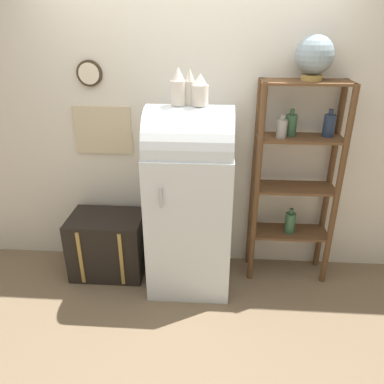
{
  "coord_description": "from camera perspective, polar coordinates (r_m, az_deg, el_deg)",
  "views": [
    {
      "loc": [
        0.2,
        -2.52,
        2.13
      ],
      "look_at": [
        0.02,
        0.22,
        0.86
      ],
      "focal_mm": 35.0,
      "sensor_mm": 36.0,
      "label": 1
    }
  ],
  "objects": [
    {
      "name": "globe",
      "position": [
        3.02,
        18.19,
        19.14
      ],
      "size": [
        0.28,
        0.28,
        0.32
      ],
      "color": "#AD8942",
      "rests_on": "shelf_unit"
    },
    {
      "name": "refrigerator",
      "position": [
        3.05,
        -0.31,
        -0.69
      ],
      "size": [
        0.67,
        0.69,
        1.56
      ],
      "color": "silver",
      "rests_on": "ground_plane"
    },
    {
      "name": "vase_right",
      "position": [
        2.77,
        1.27,
        15.16
      ],
      "size": [
        0.12,
        0.12,
        0.23
      ],
      "color": "silver",
      "rests_on": "refrigerator"
    },
    {
      "name": "vase_center",
      "position": [
        2.8,
        -0.3,
        15.57
      ],
      "size": [
        0.07,
        0.07,
        0.26
      ],
      "color": "beige",
      "rests_on": "refrigerator"
    },
    {
      "name": "vase_left",
      "position": [
        2.79,
        -2.08,
        15.6
      ],
      "size": [
        0.11,
        0.11,
        0.27
      ],
      "color": "silver",
      "rests_on": "refrigerator"
    },
    {
      "name": "suitcase_trunk",
      "position": [
        3.49,
        -12.65,
        -7.79
      ],
      "size": [
        0.64,
        0.46,
        0.56
      ],
      "color": "black",
      "rests_on": "ground_plane"
    },
    {
      "name": "ground_plane",
      "position": [
        3.31,
        -0.57,
        -15.24
      ],
      "size": [
        12.0,
        12.0,
        0.0
      ],
      "primitive_type": "plane",
      "color": "#7A664C"
    },
    {
      "name": "shelf_unit",
      "position": [
        3.19,
        15.52,
        2.78
      ],
      "size": [
        0.69,
        0.3,
        1.72
      ],
      "color": "brown",
      "rests_on": "ground_plane"
    },
    {
      "name": "wall_back",
      "position": [
        3.2,
        0.04,
        10.75
      ],
      "size": [
        7.0,
        0.09,
        2.7
      ],
      "color": "silver",
      "rests_on": "ground_plane"
    }
  ]
}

